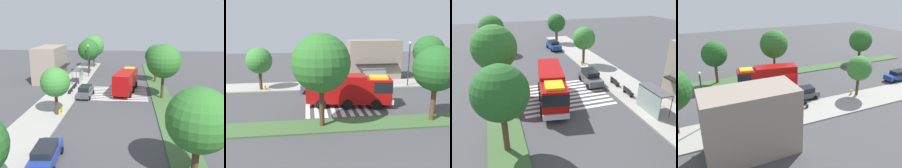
# 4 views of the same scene
# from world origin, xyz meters

# --- Properties ---
(ground_plane) EXTENTS (120.00, 120.00, 0.00)m
(ground_plane) POSITION_xyz_m (0.00, 0.00, 0.00)
(ground_plane) COLOR #424244
(sidewalk) EXTENTS (60.00, 5.24, 0.14)m
(sidewalk) POSITION_xyz_m (0.00, 8.29, 0.07)
(sidewalk) COLOR #9E9B93
(sidewalk) RESTS_ON ground_plane
(median_strip) EXTENTS (60.00, 3.00, 0.14)m
(median_strip) POSITION_xyz_m (0.00, -7.17, 0.07)
(median_strip) COLOR #3D6033
(median_strip) RESTS_ON ground_plane
(crosswalk) EXTENTS (7.65, 10.20, 0.01)m
(crosswalk) POSITION_xyz_m (2.00, 0.00, 0.01)
(crosswalk) COLOR silver
(crosswalk) RESTS_ON ground_plane
(fire_truck) EXTENTS (9.80, 4.10, 3.55)m
(fire_truck) POSITION_xyz_m (3.24, -1.74, 2.01)
(fire_truck) COLOR #A50C0C
(fire_truck) RESTS_ON ground_plane
(parked_car_west) EXTENTS (4.78, 2.26, 1.74)m
(parked_car_west) POSITION_xyz_m (-18.68, 4.46, 0.90)
(parked_car_west) COLOR navy
(parked_car_west) RESTS_ON ground_plane
(parked_car_mid) EXTENTS (4.56, 2.25, 1.81)m
(parked_car_mid) POSITION_xyz_m (-0.29, 4.47, 0.92)
(parked_car_mid) COLOR #474C51
(parked_car_mid) RESTS_ON ground_plane
(bus_stop_shelter) EXTENTS (3.50, 1.40, 2.46)m
(bus_stop_shelter) POSITION_xyz_m (8.48, 7.17, 1.89)
(bus_stop_shelter) COLOR #4C4C51
(bus_stop_shelter) RESTS_ON sidewalk
(bench_near_shelter) EXTENTS (1.60, 0.50, 0.90)m
(bench_near_shelter) POSITION_xyz_m (4.48, 7.17, 0.59)
(bench_near_shelter) COLOR black
(bench_near_shelter) RESTS_ON sidewalk
(bench_west_of_shelter) EXTENTS (1.60, 0.50, 0.90)m
(bench_west_of_shelter) POSITION_xyz_m (1.33, 7.17, 0.59)
(bench_west_of_shelter) COLOR black
(bench_west_of_shelter) RESTS_ON sidewalk
(street_lamp) EXTENTS (0.36, 0.36, 6.56)m
(street_lamp) POSITION_xyz_m (13.48, 6.27, 3.99)
(street_lamp) COLOR #2D2D30
(street_lamp) RESTS_ON sidewalk
(storefront_building) EXTENTS (8.84, 5.22, 6.63)m
(storefront_building) POSITION_xyz_m (9.94, 13.11, 3.32)
(storefront_building) COLOR gray
(storefront_building) RESTS_ON ground_plane
(sidewalk_tree_west) EXTENTS (3.60, 3.60, 5.92)m
(sidewalk_tree_west) POSITION_xyz_m (-8.09, 6.67, 4.24)
(sidewalk_tree_west) COLOR #47301E
(sidewalk_tree_west) RESTS_ON sidewalk
(sidewalk_tree_east) EXTENTS (4.60, 4.60, 7.42)m
(sidewalk_tree_east) POSITION_xyz_m (16.64, 6.67, 5.24)
(sidewalk_tree_east) COLOR #47301E
(sidewalk_tree_east) RESTS_ON sidewalk
(sidewalk_tree_far_east) EXTENTS (5.13, 5.13, 7.83)m
(sidewalk_tree_far_east) POSITION_xyz_m (24.17, 6.67, 5.39)
(sidewalk_tree_far_east) COLOR #47301E
(sidewalk_tree_far_east) RESTS_ON sidewalk
(median_tree_far_west) EXTENTS (4.74, 4.74, 6.95)m
(median_tree_far_west) POSITION_xyz_m (-19.83, -7.17, 4.69)
(median_tree_far_west) COLOR #47301E
(median_tree_far_west) RESTS_ON median_strip
(median_tree_west) EXTENTS (5.01, 5.01, 8.09)m
(median_tree_west) POSITION_xyz_m (-0.34, -7.17, 5.71)
(median_tree_west) COLOR #47301E
(median_tree_west) RESTS_ON median_strip
(median_tree_center) EXTENTS (4.16, 4.16, 6.99)m
(median_tree_center) POSITION_xyz_m (10.01, -7.17, 5.02)
(median_tree_center) COLOR #513823
(median_tree_center) RESTS_ON median_strip
(fire_hydrant) EXTENTS (0.28, 0.28, 0.70)m
(fire_hydrant) POSITION_xyz_m (-7.46, 6.17, 0.49)
(fire_hydrant) COLOR gold
(fire_hydrant) RESTS_ON sidewalk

